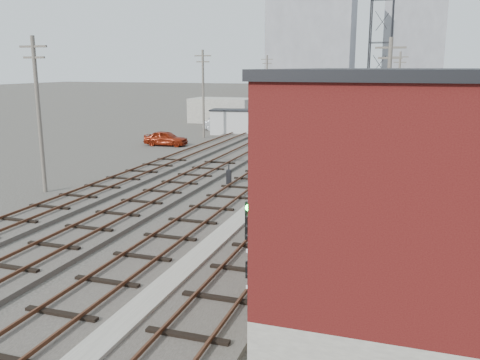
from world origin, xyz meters
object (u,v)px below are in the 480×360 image
at_px(switch_stand, 229,177).
at_px(car_red, 166,138).
at_px(signal_mast, 249,254).
at_px(car_grey, 227,123).
at_px(site_trailer, 240,122).
at_px(car_silver, 220,124).

xyz_separation_m(switch_stand, car_red, (-11.29, 14.15, 0.10)).
bearing_deg(signal_mast, switch_stand, 111.39).
height_order(signal_mast, car_grey, signal_mast).
xyz_separation_m(signal_mast, car_grey, (-16.76, 45.01, -1.46)).
distance_m(signal_mast, site_trailer, 42.44).
bearing_deg(car_red, site_trailer, -25.28).
bearing_deg(car_silver, car_grey, -19.84).
bearing_deg(switch_stand, car_silver, 101.34).
bearing_deg(switch_stand, site_trailer, 96.49).
bearing_deg(signal_mast, car_grey, 110.42).
relative_size(switch_stand, site_trailer, 0.19).
xyz_separation_m(car_red, car_silver, (0.64, 12.99, -0.04)).
xyz_separation_m(signal_mast, site_trailer, (-13.48, 40.24, -0.72)).
distance_m(switch_stand, car_grey, 30.97).
distance_m(switch_stand, car_silver, 29.16).
bearing_deg(car_grey, car_red, -176.48).
bearing_deg(car_grey, car_silver, -177.00).
height_order(switch_stand, car_red, car_red).
bearing_deg(car_red, car_silver, -6.51).
bearing_deg(site_trailer, car_grey, 115.71).
xyz_separation_m(switch_stand, site_trailer, (-7.26, 24.36, 0.77)).
relative_size(signal_mast, car_grey, 0.85).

